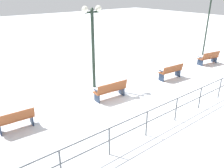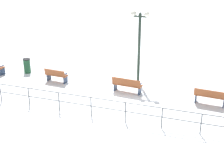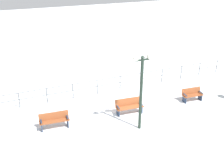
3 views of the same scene
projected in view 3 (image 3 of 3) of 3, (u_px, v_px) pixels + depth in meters
The scene contains 6 objects.
ground_plane at pixel (130, 114), 16.76m from camera, with size 80.00×80.00×0.00m, color white.
bench_second at pixel (54, 120), 15.19m from camera, with size 0.60×1.62×0.88m.
bench_third at pixel (129, 106), 16.65m from camera, with size 0.67×1.67×0.90m.
bench_fourth at pixel (192, 95), 18.10m from camera, with size 0.61×1.39×0.83m.
lamppost_middle at pixel (142, 79), 14.16m from camera, with size 0.32×1.08×4.20m.
waterfront_railing at pixel (109, 83), 19.22m from camera, with size 0.05×21.88×1.01m.
Camera 3 is at (13.04, -6.56, 8.47)m, focal length 45.60 mm.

